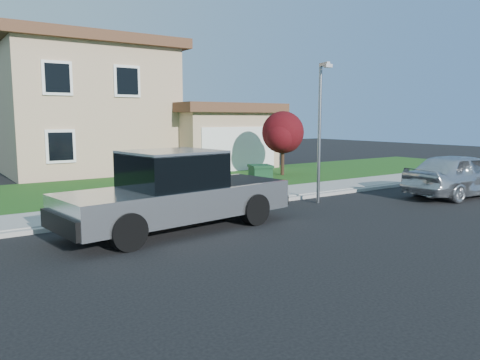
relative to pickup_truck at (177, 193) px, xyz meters
name	(u,v)px	position (x,y,z in m)	size (l,w,h in m)	color
ground	(272,228)	(2.09, -1.31, -0.95)	(80.00, 80.00, 0.00)	black
curb	(241,205)	(3.09, 1.59, -0.89)	(40.00, 0.20, 0.12)	gray
sidewalk	(222,200)	(3.09, 2.69, -0.87)	(40.00, 2.00, 0.15)	gray
lawn	(165,185)	(3.09, 7.19, -0.90)	(40.00, 7.00, 0.10)	#234A15
house	(107,112)	(3.40, 15.07, 2.22)	(14.00, 11.30, 6.85)	tan
pickup_truck	(177,193)	(0.00, 0.00, 0.00)	(6.40, 2.83, 2.04)	black
woman	(217,184)	(2.05, 1.36, -0.10)	(0.70, 0.58, 1.81)	#BB7066
sedan	(461,175)	(10.85, -1.32, -0.15)	(1.90, 4.71, 1.61)	silver
ornamental_tree	(283,134)	(9.22, 6.84, 1.13)	(2.25, 2.03, 3.09)	black
trash_bin	(260,182)	(4.03, 1.79, -0.22)	(0.93, 0.99, 1.14)	#0F3A1B
street_lamp	(320,125)	(5.63, 0.64, 1.69)	(0.30, 0.61, 4.62)	slate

